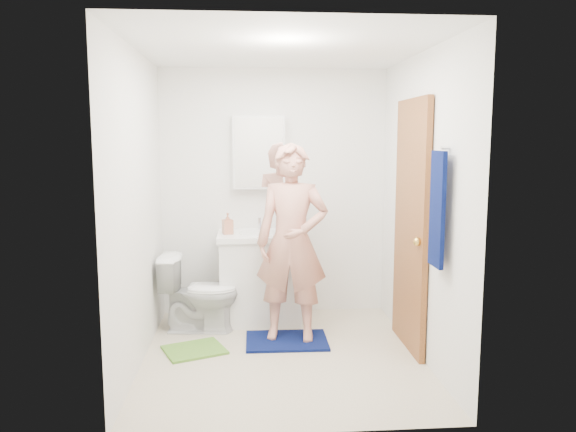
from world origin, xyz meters
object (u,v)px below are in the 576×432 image
object	(u,v)px
medicine_cabinet	(259,152)
towel	(437,209)
vanity_cabinet	(260,279)
toilet	(200,293)
toothbrush_cup	(287,226)
man	(292,242)
soap_dispenser	(228,223)

from	to	relation	value
medicine_cabinet	towel	world-z (taller)	medicine_cabinet
vanity_cabinet	towel	distance (m)	2.08
medicine_cabinet	towel	xyz separation A→B (m)	(1.18, -1.71, -0.35)
towel	toilet	distance (m)	2.31
toothbrush_cup	vanity_cabinet	bearing A→B (deg)	-157.14
vanity_cabinet	toilet	size ratio (longest dim) A/B	1.14
medicine_cabinet	toilet	xyz separation A→B (m)	(-0.55, -0.47, -1.25)
man	towel	bearing A→B (deg)	-34.99
vanity_cabinet	medicine_cabinet	world-z (taller)	medicine_cabinet
toothbrush_cup	medicine_cabinet	bearing A→B (deg)	157.31
man	medicine_cabinet	bearing A→B (deg)	118.48
vanity_cabinet	toilet	bearing A→B (deg)	-156.00
toilet	soap_dispenser	xyz separation A→B (m)	(0.25, 0.21, 0.60)
medicine_cabinet	soap_dispenser	xyz separation A→B (m)	(-0.30, -0.26, -0.65)
towel	vanity_cabinet	bearing A→B (deg)	128.47
toilet	medicine_cabinet	bearing A→B (deg)	-43.94
toilet	soap_dispenser	bearing A→B (deg)	-44.36
vanity_cabinet	toilet	distance (m)	0.61
towel	soap_dispenser	bearing A→B (deg)	135.55
man	toothbrush_cup	bearing A→B (deg)	99.27
toothbrush_cup	soap_dispenser	bearing A→B (deg)	-165.55
toilet	man	world-z (taller)	man
man	toilet	bearing A→B (deg)	169.54
towel	toothbrush_cup	bearing A→B (deg)	119.72
man	vanity_cabinet	bearing A→B (deg)	125.10
medicine_cabinet	man	xyz separation A→B (m)	(0.26, -0.78, -0.74)
vanity_cabinet	toilet	xyz separation A→B (m)	(-0.55, -0.25, -0.05)
vanity_cabinet	soap_dispenser	xyz separation A→B (m)	(-0.30, -0.03, 0.55)
toilet	soap_dispenser	world-z (taller)	soap_dispenser
medicine_cabinet	soap_dispenser	bearing A→B (deg)	-139.26
soap_dispenser	vanity_cabinet	bearing A→B (deg)	6.35
toothbrush_cup	man	world-z (taller)	man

